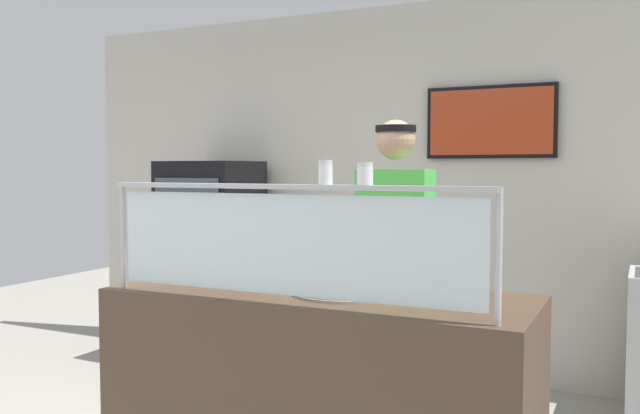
{
  "coord_description": "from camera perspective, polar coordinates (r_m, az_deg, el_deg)",
  "views": [
    {
      "loc": [
        2.26,
        -2.33,
        1.51
      ],
      "look_at": [
        0.94,
        0.41,
        1.33
      ],
      "focal_mm": 37.85,
      "sensor_mm": 36.0,
      "label": 1
    }
  ],
  "objects": [
    {
      "name": "pepper_flake_shaker",
      "position": [
        2.57,
        3.83,
        2.7
      ],
      "size": [
        0.06,
        0.06,
        0.09
      ],
      "color": "white",
      "rests_on": "sneeze_guard"
    },
    {
      "name": "sneeze_guard",
      "position": [
        2.73,
        -2.93,
        -1.96
      ],
      "size": [
        1.73,
        0.06,
        0.49
      ],
      "color": "#B2B5BC",
      "rests_on": "serving_counter"
    },
    {
      "name": "drink_fridge",
      "position": [
        5.34,
        -9.22,
        -4.55
      ],
      "size": [
        0.66,
        0.62,
        1.56
      ],
      "color": "black",
      "rests_on": "ground"
    },
    {
      "name": "shop_rear_unit",
      "position": [
        4.95,
        10.5,
        1.53
      ],
      "size": [
        6.3,
        0.13,
        2.7
      ],
      "color": "beige",
      "rests_on": "ground"
    },
    {
      "name": "pizza_tray",
      "position": [
        3.02,
        2.23,
        -6.99
      ],
      "size": [
        0.49,
        0.49,
        0.04
      ],
      "color": "#9EA0A8",
      "rests_on": "serving_counter"
    },
    {
      "name": "worker_figure",
      "position": [
        3.61,
        6.39,
        -4.68
      ],
      "size": [
        0.41,
        0.5,
        1.76
      ],
      "color": "#23232D",
      "rests_on": "ground"
    },
    {
      "name": "parmesan_shaker",
      "position": [
        2.64,
        0.47,
        2.81
      ],
      "size": [
        0.06,
        0.06,
        0.1
      ],
      "color": "white",
      "rests_on": "sneeze_guard"
    },
    {
      "name": "serving_counter",
      "position": [
        3.17,
        -0.07,
        -15.66
      ],
      "size": [
        1.9,
        0.75,
        0.95
      ],
      "primitive_type": "cube",
      "color": "#4C3828",
      "rests_on": "ground"
    },
    {
      "name": "pizza_server",
      "position": [
        3.01,
        1.51,
        -6.59
      ],
      "size": [
        0.15,
        0.29,
        0.01
      ],
      "primitive_type": "cube",
      "rotation": [
        0.0,
        0.0,
        0.3
      ],
      "color": "#ADAFB7",
      "rests_on": "pizza_tray"
    }
  ]
}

